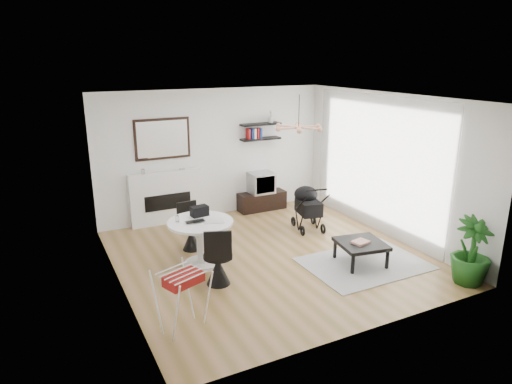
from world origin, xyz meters
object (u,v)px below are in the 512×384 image
dining_table (201,236)px  potted_plant (471,251)px  tv_console (262,201)px  crt_tv (261,182)px  fireplace (166,191)px  coffee_table (361,244)px  drying_rack (182,299)px  stroller (308,209)px

dining_table → potted_plant: potted_plant is taller
tv_console → potted_plant: bearing=-74.8°
dining_table → crt_tv: bearing=43.8°
potted_plant → crt_tv: bearing=105.5°
fireplace → potted_plant: bearing=-54.0°
coffee_table → fireplace: bearing=124.6°
tv_console → dining_table: bearing=-136.5°
fireplace → tv_console: size_ratio=1.99×
drying_rack → stroller: (3.32, 2.28, -0.01)m
stroller → potted_plant: size_ratio=0.92×
drying_rack → coffee_table: bearing=-11.8°
coffee_table → potted_plant: potted_plant is taller
crt_tv → stroller: size_ratio=0.56×
coffee_table → dining_table: bearing=154.7°
fireplace → tv_console: (2.13, -0.12, -0.48)m
fireplace → dining_table: fireplace is taller
stroller → crt_tv: bearing=113.7°
drying_rack → crt_tv: bearing=30.2°
crt_tv → coffee_table: size_ratio=0.63×
dining_table → potted_plant: bearing=-34.9°
dining_table → stroller: size_ratio=1.12×
drying_rack → coffee_table: size_ratio=0.96×
fireplace → stroller: size_ratio=2.27×
fireplace → coffee_table: fireplace is taller
potted_plant → drying_rack: bearing=170.0°
crt_tv → drying_rack: 4.81m
tv_console → potted_plant: (1.22, -4.49, 0.32)m
stroller → coffee_table: size_ratio=1.13×
fireplace → potted_plant: size_ratio=2.08×
crt_tv → potted_plant: (1.24, -4.48, -0.12)m
coffee_table → crt_tv: bearing=93.6°
tv_console → potted_plant: size_ratio=1.04×
drying_rack → stroller: 4.03m
tv_console → crt_tv: crt_tv is taller
tv_console → fireplace: bearing=176.7°
drying_rack → fireplace: bearing=55.9°
dining_table → coffee_table: size_ratio=1.27×
dining_table → fireplace: bearing=88.1°
dining_table → potted_plant: size_ratio=1.02×
crt_tv → fireplace: bearing=176.6°
crt_tv → potted_plant: potted_plant is taller
drying_rack → dining_table: bearing=42.0°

